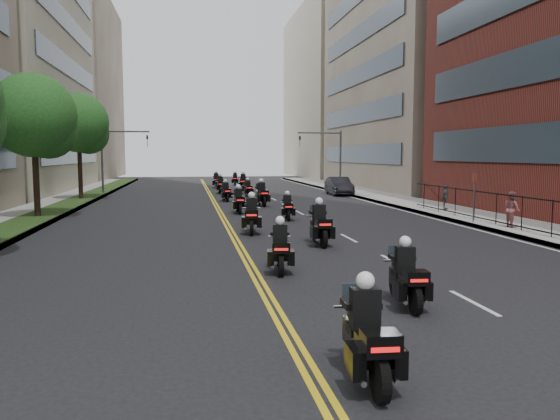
# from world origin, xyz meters

# --- Properties ---
(ground) EXTENTS (160.00, 160.00, 0.00)m
(ground) POSITION_xyz_m (0.00, 0.00, 0.00)
(ground) COLOR black
(ground) RESTS_ON ground
(sidewalk_right) EXTENTS (4.00, 90.00, 0.15)m
(sidewalk_right) POSITION_xyz_m (12.00, 25.00, 0.07)
(sidewalk_right) COLOR gray
(sidewalk_right) RESTS_ON ground
(sidewalk_left) EXTENTS (4.00, 90.00, 0.15)m
(sidewalk_left) POSITION_xyz_m (-12.00, 25.00, 0.07)
(sidewalk_left) COLOR gray
(sidewalk_left) RESTS_ON ground
(grass_strip) EXTENTS (2.00, 90.00, 0.04)m
(grass_strip) POSITION_xyz_m (-11.20, 25.00, 0.17)
(grass_strip) COLOR #1E3A15
(grass_strip) RESTS_ON sidewalk_left
(building_right_tan) EXTENTS (15.11, 28.00, 30.00)m
(building_right_tan) POSITION_xyz_m (21.48, 48.00, 15.00)
(building_right_tan) COLOR #796558
(building_right_tan) RESTS_ON ground
(building_right_far) EXTENTS (15.00, 28.00, 26.00)m
(building_right_far) POSITION_xyz_m (21.50, 78.00, 13.00)
(building_right_far) COLOR #ACA48B
(building_right_far) RESTS_ON ground
(building_left_far) EXTENTS (16.00, 28.00, 26.00)m
(building_left_far) POSITION_xyz_m (-22.00, 78.00, 13.00)
(building_left_far) COLOR #796558
(building_left_far) RESTS_ON ground
(street_trees) EXTENTS (4.40, 38.40, 7.98)m
(street_trees) POSITION_xyz_m (-11.05, 18.61, 5.13)
(street_trees) COLOR black
(street_trees) RESTS_ON ground
(traffic_signal_right) EXTENTS (4.09, 0.20, 5.60)m
(traffic_signal_right) POSITION_xyz_m (9.54, 42.00, 3.70)
(traffic_signal_right) COLOR #3F3F44
(traffic_signal_right) RESTS_ON ground
(traffic_signal_left) EXTENTS (4.09, 0.20, 5.60)m
(traffic_signal_left) POSITION_xyz_m (-9.54, 42.00, 3.70)
(traffic_signal_left) COLOR #3F3F44
(traffic_signal_left) RESTS_ON ground
(motorcycle_0) EXTENTS (0.56, 2.27, 1.67)m
(motorcycle_0) POSITION_xyz_m (-0.68, 1.18, 0.66)
(motorcycle_0) COLOR black
(motorcycle_0) RESTS_ON ground
(motorcycle_1) EXTENTS (0.59, 2.17, 1.60)m
(motorcycle_1) POSITION_xyz_m (1.54, 5.00, 0.63)
(motorcycle_1) COLOR black
(motorcycle_1) RESTS_ON ground
(motorcycle_2) EXTENTS (0.66, 2.21, 1.63)m
(motorcycle_2) POSITION_xyz_m (-0.66, 9.15, 0.64)
(motorcycle_2) COLOR black
(motorcycle_2) RESTS_ON ground
(motorcycle_3) EXTENTS (0.57, 2.45, 1.81)m
(motorcycle_3) POSITION_xyz_m (1.63, 13.61, 0.71)
(motorcycle_3) COLOR black
(motorcycle_3) RESTS_ON ground
(motorcycle_4) EXTENTS (0.72, 2.45, 1.81)m
(motorcycle_4) POSITION_xyz_m (-0.58, 17.13, 0.72)
(motorcycle_4) COLOR black
(motorcycle_4) RESTS_ON ground
(motorcycle_5) EXTENTS (0.57, 2.07, 1.53)m
(motorcycle_5) POSITION_xyz_m (1.86, 21.75, 0.60)
(motorcycle_5) COLOR black
(motorcycle_5) RESTS_ON ground
(motorcycle_6) EXTENTS (0.53, 2.30, 1.70)m
(motorcycle_6) POSITION_xyz_m (-0.39, 25.37, 0.67)
(motorcycle_6) COLOR black
(motorcycle_6) RESTS_ON ground
(motorcycle_7) EXTENTS (0.63, 2.50, 1.84)m
(motorcycle_7) POSITION_xyz_m (1.56, 29.70, 0.73)
(motorcycle_7) COLOR black
(motorcycle_7) RESTS_ON ground
(motorcycle_8) EXTENTS (0.60, 2.20, 1.62)m
(motorcycle_8) POSITION_xyz_m (-0.57, 33.79, 0.64)
(motorcycle_8) COLOR black
(motorcycle_8) RESTS_ON ground
(motorcycle_9) EXTENTS (0.51, 2.12, 1.57)m
(motorcycle_9) POSITION_xyz_m (1.51, 37.81, 0.62)
(motorcycle_9) COLOR black
(motorcycle_9) RESTS_ON ground
(motorcycle_10) EXTENTS (0.56, 2.40, 1.77)m
(motorcycle_10) POSITION_xyz_m (-0.48, 42.05, 0.70)
(motorcycle_10) COLOR black
(motorcycle_10) RESTS_ON ground
(motorcycle_11) EXTENTS (0.74, 2.52, 1.86)m
(motorcycle_11) POSITION_xyz_m (1.92, 45.69, 0.73)
(motorcycle_11) COLOR black
(motorcycle_11) RESTS_ON ground
(motorcycle_12) EXTENTS (0.56, 2.43, 1.80)m
(motorcycle_12) POSITION_xyz_m (-0.41, 50.47, 0.71)
(motorcycle_12) COLOR black
(motorcycle_12) RESTS_ON ground
(motorcycle_13) EXTENTS (0.61, 2.22, 1.64)m
(motorcycle_13) POSITION_xyz_m (1.89, 54.46, 0.65)
(motorcycle_13) COLOR black
(motorcycle_13) RESTS_ON ground
(parked_sedan) EXTENTS (1.84, 4.75, 1.54)m
(parked_sedan) POSITION_xyz_m (9.40, 38.51, 0.77)
(parked_sedan) COLOR black
(parked_sedan) RESTS_ON ground
(pedestrian_b) EXTENTS (0.64, 0.81, 1.63)m
(pedestrian_b) POSITION_xyz_m (11.20, 16.06, 0.97)
(pedestrian_b) COLOR #945250
(pedestrian_b) RESTS_ON sidewalk_right
(pedestrian_c) EXTENTS (0.72, 0.93, 1.48)m
(pedestrian_c) POSITION_xyz_m (11.86, 23.95, 0.89)
(pedestrian_c) COLOR #45474E
(pedestrian_c) RESTS_ON sidewalk_right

